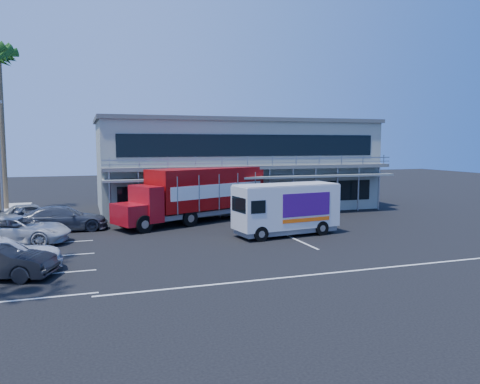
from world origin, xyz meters
name	(u,v)px	position (x,y,z in m)	size (l,w,h in m)	color
ground	(267,244)	(0.00, 0.00, 0.00)	(120.00, 120.00, 0.00)	black
building	(234,164)	(3.00, 14.94, 3.66)	(22.40, 12.00, 7.30)	gray
light_pole_far	(0,156)	(-14.20, 11.00, 4.50)	(0.50, 0.25, 8.09)	gray
red_truck	(198,193)	(-1.75, 8.20, 2.02)	(10.99, 6.58, 3.66)	maroon
white_van	(286,208)	(1.99, 2.00, 1.59)	(6.37, 2.89, 3.00)	silver
parked_car_c	(19,230)	(-12.50, 4.40, 0.74)	(2.45, 5.32, 1.48)	silver
parked_car_d	(63,219)	(-10.38, 7.60, 0.76)	(2.13, 5.24, 1.52)	#343945
parked_car_e	(31,214)	(-12.50, 10.80, 0.71)	(1.67, 4.16, 1.42)	slate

